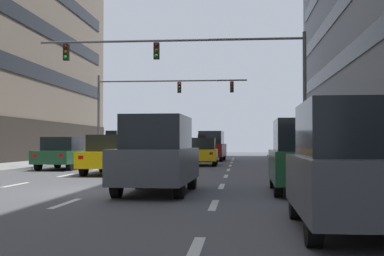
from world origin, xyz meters
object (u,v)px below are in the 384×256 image
Objects in this scene: car_driving_1 at (158,155)px; car_driving_6 at (63,153)px; taxi_driving_3 at (112,155)px; taxi_driving_4 at (172,149)px; car_parked_1 at (303,156)px; traffic_signal_0 at (206,66)px; traffic_signal_1 at (151,97)px; car_parked_0 at (352,167)px; taxi_driving_2 at (202,152)px; car_driving_5 at (211,146)px.

car_driving_1 reaches higher than car_driving_6.
taxi_driving_3 is 1.01× the size of taxi_driving_4.
taxi_driving_3 is 1.10× the size of car_parked_1.
traffic_signal_1 is at bearing 110.13° from traffic_signal_0.
taxi_driving_3 is (-3.29, 8.24, -0.20)m from car_driving_1.
car_driving_1 is 1.05× the size of car_parked_0.
car_parked_1 is (10.82, -11.70, 0.19)m from car_driving_6.
traffic_signal_0 is (7.42, -0.20, 4.39)m from car_driving_6.
taxi_driving_2 is 1.07× the size of car_parked_1.
taxi_driving_3 is at bearing -136.19° from traffic_signal_0.
car_parked_0 is (4.03, -23.24, 0.18)m from taxi_driving_2.
taxi_driving_2 is at bearing 37.28° from car_driving_6.
car_driving_1 is at bearing -90.29° from car_driving_5.
car_driving_1 is 13.96m from car_driving_6.
taxi_driving_2 is 9.66m from taxi_driving_3.
car_driving_5 is (0.13, 25.20, 0.06)m from car_driving_1.
taxi_driving_3 is at bearing -109.66° from taxi_driving_2.
taxi_driving_4 is 36.86m from car_parked_0.
car_parked_1 is (4.03, -16.86, 0.18)m from taxi_driving_2.
car_driving_1 is 17.34m from taxi_driving_2.
car_driving_5 is 1.12× the size of car_parked_1.
car_parked_1 is at bearing 6.81° from car_driving_1.
car_driving_6 is at bearing 178.43° from traffic_signal_0.
car_parked_0 reaches higher than taxi_driving_4.
car_driving_5 is at bearing 97.07° from car_parked_0.
car_parked_0 is 33.57m from traffic_signal_1.
car_driving_5 is 0.40× the size of traffic_signal_1.
traffic_signal_1 reaches higher than car_parked_0.
car_driving_1 is 0.94× the size of car_driving_5.
car_driving_6 is at bearing 132.76° from car_parked_1.
car_driving_6 is at bearing -118.11° from car_driving_5.
traffic_signal_0 reaches higher than car_parked_0.
taxi_driving_2 is 0.97× the size of taxi_driving_3.
car_parked_1 is (3.86, -24.72, -0.11)m from car_driving_5.
traffic_signal_0 is at bearing -77.46° from taxi_driving_4.
car_driving_5 is at bearing 98.87° from car_parked_1.
car_driving_6 is 0.33× the size of traffic_signal_0.
car_driving_5 reaches higher than taxi_driving_4.
taxi_driving_4 is (-3.47, 30.20, -0.22)m from car_driving_1.
taxi_driving_2 is 7.87m from car_driving_5.
car_driving_6 is at bearing 119.29° from car_driving_1.
traffic_signal_0 reaches higher than taxi_driving_2.
car_driving_5 reaches higher than taxi_driving_3.
taxi_driving_3 is at bearing -85.66° from traffic_signal_1.
car_driving_1 is 0.33× the size of traffic_signal_0.
traffic_signal_1 reaches higher than car_driving_5.
car_parked_0 is (10.82, -18.07, 0.18)m from car_driving_6.
car_parked_1 is at bearing -46.86° from taxi_driving_3.
car_parked_1 is at bearing -47.24° from car_driving_6.
taxi_driving_3 is at bearing 111.77° from car_driving_1.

